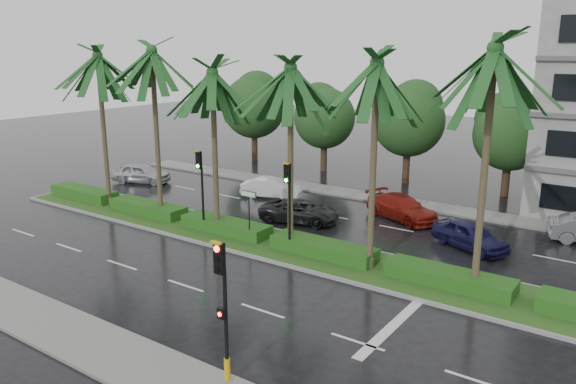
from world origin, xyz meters
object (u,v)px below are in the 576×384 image
Objects in this scene: signal_near at (223,306)px; signal_median_left at (201,179)px; car_white at (271,188)px; car_red at (402,208)px; car_blue at (470,235)px; car_darkgrey at (299,211)px; street_sign at (249,203)px; car_silver at (141,173)px.

signal_near is 13.93m from signal_median_left.
signal_median_left is 8.56m from car_white.
car_blue is (4.74, -2.66, 0.00)m from car_red.
signal_near is 16.11m from car_darkgrey.
signal_median_left is 1.09× the size of car_blue.
signal_near is 18.45m from car_red.
car_darkgrey is at bearing 152.60° from car_red.
car_darkgrey is at bearing 90.00° from street_sign.
signal_median_left is at bearing -176.53° from street_sign.
signal_near is at bearing -163.36° from car_blue.
signal_near is 0.93× the size of car_red.
car_blue is at bearing 31.50° from street_sign.
car_silver is 1.05× the size of car_blue.
car_blue is (13.74, -2.25, 0.04)m from car_white.
signal_median_left is 11.57m from car_red.
signal_near is 26.86m from car_silver.
signal_median_left is 1.68× the size of street_sign.
car_blue is at bearing 81.81° from signal_near.
car_white is at bearing 100.50° from signal_median_left.
car_blue is at bearing -96.96° from car_red.
car_darkgrey is at bearing -116.77° from car_silver.
street_sign is at bearing -133.28° from car_silver.
street_sign is at bearing 125.34° from signal_near.
signal_median_left reaches higher than street_sign.
car_red is (9.00, 0.41, 0.04)m from car_white.
car_red is (19.20, 2.47, -0.04)m from car_silver.
car_red is (4.50, 8.32, -1.44)m from street_sign.
car_red is (7.50, 8.50, -2.32)m from signal_median_left.
car_darkgrey is 0.95× the size of car_red.
car_silver reaches higher than car_white.
signal_median_left reaches higher than car_white.
car_red is at bearing -106.18° from car_white.
street_sign is 0.67× the size of car_white.
street_sign is 0.62× the size of car_silver.
car_blue is (23.94, -0.20, -0.04)m from car_silver.
car_silver is at bearing 144.07° from signal_near.
car_white is at bearing 122.89° from signal_near.
car_darkgrey is (-7.00, 14.39, -1.88)m from signal_near.
car_darkgrey is (3.00, 4.70, -2.37)m from signal_median_left.
car_white reaches higher than car_darkgrey.
signal_median_left is 1.03× the size of car_silver.
car_blue reaches higher than car_red.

